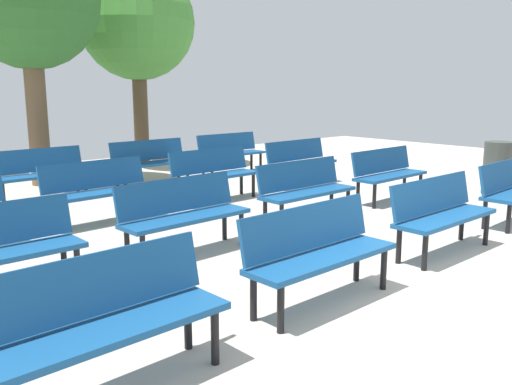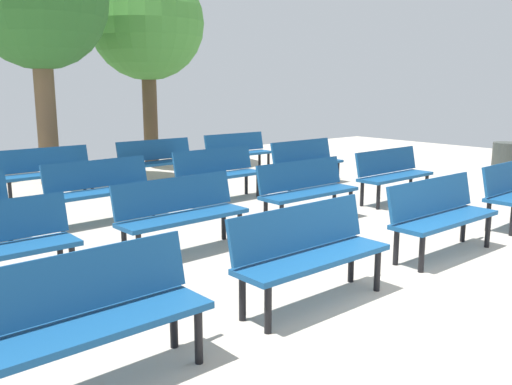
% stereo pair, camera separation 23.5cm
% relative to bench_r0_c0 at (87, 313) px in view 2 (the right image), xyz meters
% --- Properties ---
extents(bench_r0_c0, '(1.61, 0.52, 0.87)m').
position_rel_bench_r0_c0_xyz_m(bench_r0_c0, '(0.00, 0.00, 0.00)').
color(bench_r0_c0, navy).
rests_on(bench_r0_c0, ground_plane).
extents(bench_r0_c1, '(1.61, 0.51, 0.87)m').
position_rel_bench_r0_c0_xyz_m(bench_r0_c1, '(2.09, 0.08, 0.00)').
color(bench_r0_c1, navy).
rests_on(bench_r0_c1, ground_plane).
extents(bench_r0_c2, '(1.60, 0.49, 0.87)m').
position_rel_bench_r0_c0_xyz_m(bench_r0_c2, '(4.27, 0.13, 0.00)').
color(bench_r0_c2, navy).
rests_on(bench_r0_c2, ground_plane).
extents(bench_r1_c1, '(1.62, 0.54, 0.87)m').
position_rel_bench_r0_c0_xyz_m(bench_r1_c1, '(2.02, 2.12, 0.00)').
color(bench_r1_c1, navy).
rests_on(bench_r1_c1, ground_plane).
extents(bench_r1_c2, '(1.61, 0.50, 0.87)m').
position_rel_bench_r0_c0_xyz_m(bench_r1_c2, '(4.18, 2.21, 0.00)').
color(bench_r1_c2, navy).
rests_on(bench_r1_c2, ground_plane).
extents(bench_r1_c3, '(1.61, 0.53, 0.87)m').
position_rel_bench_r0_c0_xyz_m(bench_r1_c3, '(6.31, 2.30, 0.00)').
color(bench_r1_c3, navy).
rests_on(bench_r1_c3, ground_plane).
extents(bench_r2_c1, '(1.62, 0.55, 0.87)m').
position_rel_bench_r0_c0_xyz_m(bench_r2_c1, '(1.96, 4.16, 0.00)').
color(bench_r2_c1, navy).
rests_on(bench_r2_c1, ground_plane).
extents(bench_r2_c2, '(1.61, 0.52, 0.87)m').
position_rel_bench_r0_c0_xyz_m(bench_r2_c2, '(4.09, 4.25, 0.00)').
color(bench_r2_c2, navy).
rests_on(bench_r2_c2, ground_plane).
extents(bench_r2_c3, '(1.62, 0.54, 0.87)m').
position_rel_bench_r0_c0_xyz_m(bench_r2_c3, '(6.28, 4.33, 0.00)').
color(bench_r2_c3, navy).
rests_on(bench_r2_c3, ground_plane).
extents(bench_r3_c1, '(1.61, 0.52, 0.87)m').
position_rel_bench_r0_c0_xyz_m(bench_r3_c1, '(1.89, 6.25, 0.00)').
color(bench_r3_c1, navy).
rests_on(bench_r3_c1, ground_plane).
extents(bench_r3_c2, '(1.60, 0.48, 0.87)m').
position_rel_bench_r0_c0_xyz_m(bench_r3_c2, '(4.08, 6.28, 0.00)').
color(bench_r3_c2, navy).
rests_on(bench_r3_c2, ground_plane).
extents(bench_r3_c3, '(1.60, 0.48, 0.87)m').
position_rel_bench_r0_c0_xyz_m(bench_r3_c3, '(6.20, 6.41, 0.00)').
color(bench_r3_c3, navy).
rests_on(bench_r3_c3, ground_plane).
extents(tree_0, '(2.70, 2.70, 4.74)m').
position_rel_bench_r0_c0_xyz_m(tree_0, '(5.28, 8.69, 2.86)').
color(tree_0, brown).
rests_on(tree_0, ground_plane).
extents(tree_1, '(2.63, 2.63, 4.85)m').
position_rel_bench_r0_c0_xyz_m(tree_1, '(2.45, 7.71, 2.98)').
color(tree_1, brown).
rests_on(tree_1, ground_plane).
extents(trash_bin, '(0.48, 0.48, 0.95)m').
position_rel_bench_r0_c0_xyz_m(trash_bin, '(8.27, 1.32, -0.03)').
color(trash_bin, '#383D38').
rests_on(trash_bin, ground_plane).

